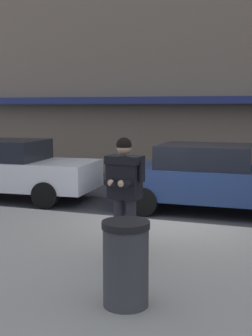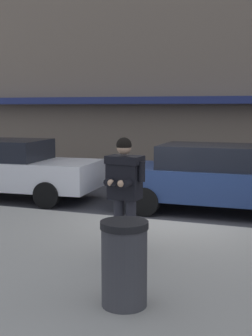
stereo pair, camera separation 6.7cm
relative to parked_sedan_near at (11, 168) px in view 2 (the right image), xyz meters
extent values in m
plane|color=#333338|center=(4.75, -1.25, -0.79)|extent=(80.00, 80.00, 0.00)
cube|color=#99968E|center=(5.75, -4.10, -0.72)|extent=(32.00, 5.30, 0.14)
cube|color=silver|center=(5.75, -1.20, -0.79)|extent=(28.00, 0.12, 0.01)
cube|color=silver|center=(0.04, 0.00, -0.12)|extent=(4.62, 2.15, 0.70)
cube|color=black|center=(-0.14, -0.01, 0.49)|extent=(2.18, 1.79, 0.52)
cylinder|color=black|center=(1.37, 0.96, -0.47)|extent=(0.65, 0.27, 0.64)
cylinder|color=black|center=(1.49, -0.75, -0.47)|extent=(0.65, 0.27, 0.64)
cube|color=navy|center=(5.28, 0.23, -0.12)|extent=(4.54, 1.92, 0.70)
cube|color=black|center=(5.10, 0.22, 0.49)|extent=(2.11, 1.68, 0.52)
cylinder|color=black|center=(3.87, 1.05, -0.47)|extent=(0.64, 0.23, 0.64)
cylinder|color=black|center=(3.91, -0.66, -0.47)|extent=(0.64, 0.23, 0.64)
cylinder|color=#23232B|center=(4.72, -3.81, -0.21)|extent=(0.16, 0.16, 0.88)
cylinder|color=#23232B|center=(4.52, -3.79, -0.21)|extent=(0.16, 0.16, 0.88)
cube|color=black|center=(4.62, -3.80, 0.55)|extent=(0.48, 0.34, 0.64)
cube|color=black|center=(4.62, -3.80, 0.82)|extent=(0.55, 0.38, 0.12)
cylinder|color=black|center=(4.89, -3.83, 0.66)|extent=(0.11, 0.11, 0.30)
cylinder|color=black|center=(4.75, -3.97, 0.51)|extent=(0.13, 0.31, 0.10)
sphere|color=tan|center=(4.67, -4.11, 0.51)|extent=(0.10, 0.10, 0.10)
cylinder|color=black|center=(4.35, -3.78, 0.66)|extent=(0.11, 0.11, 0.30)
cylinder|color=black|center=(4.46, -3.95, 0.51)|extent=(0.13, 0.31, 0.10)
sphere|color=tan|center=(4.51, -4.09, 0.51)|extent=(0.10, 0.10, 0.10)
cube|color=black|center=(4.59, -4.14, 0.51)|extent=(0.09, 0.15, 0.07)
sphere|color=tan|center=(4.62, -3.83, 1.01)|extent=(0.22, 0.22, 0.22)
sphere|color=black|center=(4.62, -3.83, 1.04)|extent=(0.23, 0.23, 0.23)
cylinder|color=#38383D|center=(5.25, -5.48, -0.20)|extent=(0.52, 0.52, 0.90)
cylinder|color=black|center=(5.25, -5.48, 0.29)|extent=(0.55, 0.55, 0.08)
camera|label=1|loc=(7.00, -10.27, 1.60)|focal=50.00mm
camera|label=2|loc=(7.06, -10.25, 1.60)|focal=50.00mm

